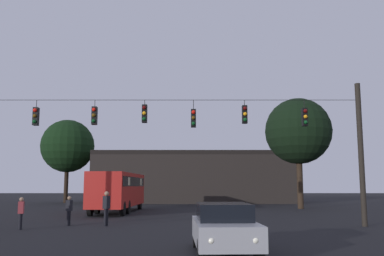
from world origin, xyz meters
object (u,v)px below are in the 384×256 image
at_px(city_bus, 121,188).
at_px(tree_left_silhouette, 70,146).
at_px(pedestrian_crossing_right, 71,209).
at_px(car_near_right, 226,227).
at_px(pedestrian_crossing_center, 23,211).
at_px(tree_behind_building, 300,131).
at_px(pedestrian_crossing_left, 108,206).

distance_m(city_bus, tree_left_silhouette, 20.43).
height_order(city_bus, pedestrian_crossing_right, city_bus).
height_order(car_near_right, pedestrian_crossing_center, car_near_right).
distance_m(pedestrian_crossing_center, pedestrian_crossing_right, 2.71).
xyz_separation_m(pedestrian_crossing_center, tree_left_silhouette, (-6.95, 30.53, 5.94)).
height_order(city_bus, pedestrian_crossing_center, city_bus).
xyz_separation_m(car_near_right, tree_left_silhouette, (-16.06, 37.55, 5.99)).
bearing_deg(tree_left_silhouette, tree_behind_building, -27.00).
bearing_deg(city_bus, tree_left_silhouette, 118.04).
distance_m(pedestrian_crossing_left, tree_left_silhouette, 31.17).
bearing_deg(car_near_right, pedestrian_crossing_right, 129.10).
height_order(car_near_right, tree_left_silhouette, tree_left_silhouette).
height_order(pedestrian_crossing_left, tree_left_silhouette, tree_left_silhouette).
bearing_deg(car_near_right, city_bus, 108.57).
bearing_deg(tree_behind_building, pedestrian_crossing_center, -134.92).
bearing_deg(tree_behind_building, car_near_right, -109.31).
xyz_separation_m(pedestrian_crossing_left, pedestrian_crossing_right, (-2.03, 0.34, -0.17)).
height_order(car_near_right, pedestrian_crossing_right, car_near_right).
bearing_deg(city_bus, tree_behind_building, 17.46).
xyz_separation_m(city_bus, pedestrian_crossing_right, (-0.72, -10.88, -1.02)).
bearing_deg(tree_left_silhouette, city_bus, -61.96).
bearing_deg(pedestrian_crossing_left, tree_left_silhouette, 110.31).
distance_m(car_near_right, tree_behind_building, 27.12).
bearing_deg(pedestrian_crossing_center, tree_behind_building, 45.08).
distance_m(car_near_right, pedestrian_crossing_right, 11.82).
height_order(city_bus, car_near_right, city_bus).
distance_m(city_bus, car_near_right, 21.18).
relative_size(pedestrian_crossing_right, tree_behind_building, 0.15).
bearing_deg(tree_behind_building, pedestrian_crossing_right, -135.80).
relative_size(pedestrian_crossing_center, tree_behind_building, 0.15).
height_order(city_bus, tree_behind_building, tree_behind_building).
bearing_deg(pedestrian_crossing_right, pedestrian_crossing_left, -9.64).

